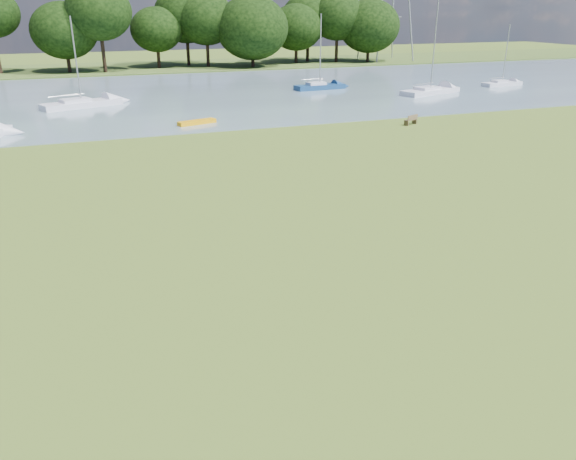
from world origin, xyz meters
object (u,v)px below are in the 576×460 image
object	(u,v)px
sailboat_5	(81,102)
sailboat_6	(502,82)
sailboat_3	(430,89)
kayak	(197,122)
riverbank_bench	(411,120)
sailboat_0	(319,85)

from	to	relation	value
sailboat_5	sailboat_6	size ratio (longest dim) A/B	1.15
sailboat_3	kayak	bearing A→B (deg)	179.29
riverbank_bench	sailboat_6	xyz separation A→B (m)	(22.57, 16.46, 0.05)
kayak	sailboat_3	xyz separation A→B (m)	(26.57, 7.77, 0.32)
riverbank_bench	sailboat_6	distance (m)	27.94
sailboat_3	sailboat_0	bearing A→B (deg)	125.49
kayak	sailboat_0	size ratio (longest dim) A/B	0.39
sailboat_0	sailboat_6	bearing A→B (deg)	-18.47
riverbank_bench	kayak	world-z (taller)	riverbank_bench
riverbank_bench	sailboat_5	xyz separation A→B (m)	(-23.94, 17.70, 0.13)
sailboat_3	sailboat_5	xyz separation A→B (m)	(-34.83, 3.98, -0.00)
sailboat_3	riverbank_bench	bearing A→B (deg)	-145.44
sailboat_0	kayak	bearing A→B (deg)	-144.68
sailboat_3	sailboat_6	distance (m)	12.00
riverbank_bench	sailboat_0	world-z (taller)	sailboat_0
riverbank_bench	sailboat_6	bearing A→B (deg)	12.38
sailboat_6	sailboat_3	bearing A→B (deg)	-173.18
kayak	sailboat_6	size ratio (longest dim) A/B	0.46
kayak	sailboat_5	distance (m)	14.36
kayak	sailboat_3	distance (m)	27.69
sailboat_0	sailboat_6	size ratio (longest dim) A/B	1.16
riverbank_bench	sailboat_6	world-z (taller)	sailboat_6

